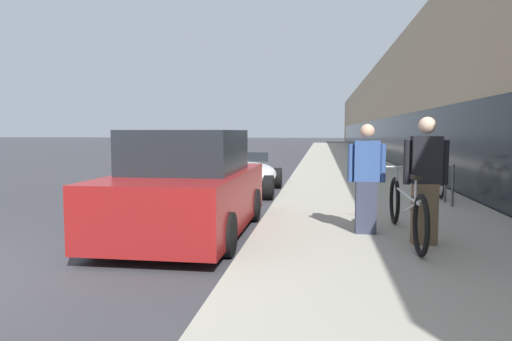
{
  "coord_description": "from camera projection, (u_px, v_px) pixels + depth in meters",
  "views": [
    {
      "loc": [
        4.67,
        -4.25,
        1.66
      ],
      "look_at": [
        2.11,
        13.56,
        0.1
      ],
      "focal_mm": 32.0,
      "sensor_mm": 36.0,
      "label": 1
    }
  ],
  "objects": [
    {
      "name": "sidewalk_slab",
      "position": [
        342.0,
        160.0,
        24.88
      ],
      "size": [
        4.28,
        70.0,
        0.16
      ],
      "color": "#A39E8E",
      "rests_on": "ground"
    },
    {
      "name": "person_rider",
      "position": [
        425.0,
        181.0,
        6.03
      ],
      "size": [
        0.57,
        0.22,
        1.69
      ],
      "color": "brown",
      "rests_on": "sidewalk_slab"
    },
    {
      "name": "tandem_bicycle",
      "position": [
        406.0,
        209.0,
        6.44
      ],
      "size": [
        0.52,
        2.75,
        0.95
      ],
      "color": "black",
      "rests_on": "sidewalk_slab"
    },
    {
      "name": "bike_rack_hoop",
      "position": [
        449.0,
        180.0,
        9.34
      ],
      "size": [
        0.05,
        0.6,
        0.84
      ],
      "color": "#4C4C51",
      "rests_on": "sidewalk_slab"
    },
    {
      "name": "storefront_facade",
      "position": [
        443.0,
        113.0,
        31.51
      ],
      "size": [
        10.01,
        70.0,
        5.83
      ],
      "color": "tan",
      "rests_on": "ground"
    },
    {
      "name": "cruiser_bike_nearest",
      "position": [
        435.0,
        178.0,
        10.71
      ],
      "size": [
        0.52,
        1.9,
        0.98
      ],
      "color": "black",
      "rests_on": "sidewalk_slab"
    },
    {
      "name": "person_bystander",
      "position": [
        366.0,
        179.0,
        6.68
      ],
      "size": [
        0.55,
        0.21,
        1.61
      ],
      "color": "#33384C",
      "rests_on": "sidewalk_slab"
    },
    {
      "name": "parked_sedan_curbside",
      "position": [
        188.0,
        188.0,
        7.28
      ],
      "size": [
        1.95,
        4.04,
        1.68
      ],
      "color": "maroon",
      "rests_on": "ground"
    },
    {
      "name": "vintage_roadster_curbside",
      "position": [
        244.0,
        176.0,
        12.23
      ],
      "size": [
        1.8,
        3.9,
        1.07
      ],
      "color": "white",
      "rests_on": "ground"
    }
  ]
}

